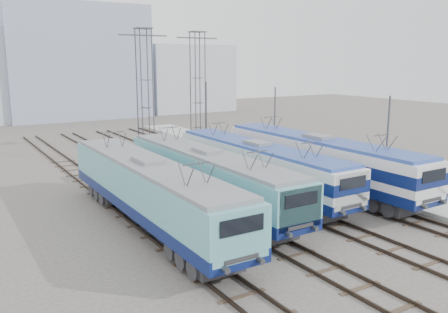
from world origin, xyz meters
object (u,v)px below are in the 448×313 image
at_px(catenary_tower_west, 145,90).
at_px(safety_cone, 393,195).
at_px(locomotive_far_left, 151,189).
at_px(mast_front, 386,149).
at_px(mast_rear, 206,115).
at_px(mast_mid, 274,128).
at_px(locomotive_center_left, 209,175).
at_px(locomotive_center_right, 259,164).
at_px(catenary_tower_east, 198,87).
at_px(locomotive_far_right, 319,158).

distance_m(catenary_tower_west, safety_cone, 23.28).
height_order(locomotive_far_left, safety_cone, locomotive_far_left).
distance_m(mast_front, mast_rear, 24.00).
bearing_deg(mast_mid, safety_cone, -89.71).
bearing_deg(safety_cone, mast_front, 94.92).
height_order(locomotive_center_left, catenary_tower_west, catenary_tower_west).
bearing_deg(mast_mid, locomotive_center_left, -145.36).
bearing_deg(locomotive_far_left, mast_front, -11.34).
relative_size(locomotive_center_left, locomotive_center_right, 1.02).
xyz_separation_m(locomotive_center_right, mast_rear, (6.35, 18.54, 1.26)).
height_order(locomotive_far_left, catenary_tower_east, catenary_tower_east).
relative_size(locomotive_center_right, safety_cone, 29.71).
relative_size(locomotive_center_right, catenary_tower_east, 1.46).
distance_m(locomotive_center_left, catenary_tower_east, 20.05).
distance_m(locomotive_far_left, catenary_tower_east, 23.50).
bearing_deg(catenary_tower_west, mast_front, -66.73).
distance_m(catenary_tower_west, mast_front, 22.00).
relative_size(locomotive_center_right, catenary_tower_west, 1.46).
bearing_deg(locomotive_center_left, safety_cone, -25.69).
xyz_separation_m(locomotive_center_left, catenary_tower_west, (2.25, 15.50, 4.42)).
distance_m(locomotive_center_right, mast_mid, 9.20).
distance_m(locomotive_far_left, mast_rear, 25.98).
bearing_deg(mast_rear, safety_cone, -89.85).
bearing_deg(locomotive_center_right, catenary_tower_west, 98.79).
distance_m(locomotive_center_right, mast_front, 8.47).
bearing_deg(locomotive_far_left, locomotive_center_right, 14.79).
distance_m(locomotive_center_left, catenary_tower_west, 16.27).
height_order(locomotive_far_left, mast_front, mast_front).
bearing_deg(safety_cone, locomotive_center_right, 135.96).
bearing_deg(mast_mid, mast_rear, 90.00).
xyz_separation_m(mast_mid, mast_rear, (0.00, 12.00, 0.00)).
height_order(locomotive_far_left, locomotive_far_right, locomotive_far_right).
xyz_separation_m(locomotive_center_left, mast_rear, (10.85, 19.50, 1.28)).
bearing_deg(locomotive_center_left, catenary_tower_east, 63.43).
distance_m(mast_front, mast_mid, 12.00).
xyz_separation_m(mast_front, safety_cone, (0.06, -0.75, -2.91)).
distance_m(locomotive_far_left, mast_front, 15.70).
distance_m(locomotive_far_right, catenary_tower_west, 17.59).
distance_m(locomotive_center_right, catenary_tower_west, 15.36).
height_order(catenary_tower_west, safety_cone, catenary_tower_west).
height_order(locomotive_center_left, locomotive_center_right, locomotive_center_left).
bearing_deg(locomotive_far_right, safety_cone, -69.33).
bearing_deg(locomotive_far_right, locomotive_center_left, 178.87).
bearing_deg(locomotive_center_left, mast_mid, 34.64).
bearing_deg(catenary_tower_west, locomotive_far_left, -111.75).
bearing_deg(locomotive_center_left, locomotive_far_left, -162.44).
bearing_deg(mast_rear, mast_mid, -90.00).
bearing_deg(catenary_tower_east, mast_rear, 43.60).
bearing_deg(mast_front, locomotive_far_left, 168.66).
bearing_deg(catenary_tower_west, locomotive_center_left, -98.26).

